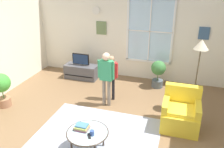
# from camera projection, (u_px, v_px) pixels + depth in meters

# --- Properties ---
(ground_plane) EXTENTS (6.54, 6.54, 0.02)m
(ground_plane) POSITION_uv_depth(u_px,v_px,m) (95.00, 131.00, 4.92)
(ground_plane) COLOR brown
(back_wall) EXTENTS (5.94, 0.17, 2.89)m
(back_wall) POSITION_uv_depth(u_px,v_px,m) (131.00, 31.00, 6.99)
(back_wall) COLOR silver
(back_wall) RESTS_ON ground_plane
(area_rug) EXTENTS (2.48, 2.19, 0.01)m
(area_rug) POSITION_uv_depth(u_px,v_px,m) (95.00, 139.00, 4.64)
(area_rug) COLOR #999EAD
(area_rug) RESTS_ON ground_plane
(tv_stand) EXTENTS (1.02, 0.45, 0.44)m
(tv_stand) POSITION_uv_depth(u_px,v_px,m) (81.00, 72.00, 7.31)
(tv_stand) COLOR #4C4C51
(tv_stand) RESTS_ON ground_plane
(television) EXTENTS (0.53, 0.08, 0.37)m
(television) POSITION_uv_depth(u_px,v_px,m) (81.00, 59.00, 7.14)
(television) COLOR #4C4C4C
(television) RESTS_ON tv_stand
(armchair) EXTENTS (0.76, 0.74, 0.87)m
(armchair) POSITION_uv_depth(u_px,v_px,m) (181.00, 113.00, 4.93)
(armchair) COLOR yellow
(armchair) RESTS_ON ground_plane
(coffee_table) EXTENTS (0.77, 0.77, 0.44)m
(coffee_table) POSITION_uv_depth(u_px,v_px,m) (88.00, 133.00, 4.19)
(coffee_table) COLOR #99B2B7
(coffee_table) RESTS_ON ground_plane
(book_stack) EXTENTS (0.27, 0.20, 0.10)m
(book_stack) POSITION_uv_depth(u_px,v_px,m) (82.00, 127.00, 4.24)
(book_stack) COLOR #B04680
(book_stack) RESTS_ON coffee_table
(cup) EXTENTS (0.08, 0.08, 0.10)m
(cup) POSITION_uv_depth(u_px,v_px,m) (92.00, 133.00, 4.08)
(cup) COLOR #334C8C
(cup) RESTS_ON coffee_table
(remote_near_books) EXTENTS (0.11, 0.14, 0.02)m
(remote_near_books) POSITION_uv_depth(u_px,v_px,m) (89.00, 136.00, 4.06)
(remote_near_books) COLOR black
(remote_near_books) RESTS_ON coffee_table
(person_green_shirt) EXTENTS (0.42, 0.19, 1.38)m
(person_green_shirt) POSITION_uv_depth(u_px,v_px,m) (106.00, 73.00, 5.53)
(person_green_shirt) COLOR #726656
(person_green_shirt) RESTS_ON ground_plane
(person_red_shirt) EXTENTS (0.36, 0.16, 1.20)m
(person_red_shirt) POSITION_uv_depth(u_px,v_px,m) (111.00, 73.00, 5.85)
(person_red_shirt) COLOR black
(person_red_shirt) RESTS_ON ground_plane
(potted_plant_by_window) EXTENTS (0.41, 0.41, 0.80)m
(potted_plant_by_window) POSITION_uv_depth(u_px,v_px,m) (158.00, 72.00, 6.63)
(potted_plant_by_window) COLOR #4C565B
(potted_plant_by_window) RESTS_ON ground_plane
(potted_plant_corner) EXTENTS (0.46, 0.46, 0.86)m
(potted_plant_corner) POSITION_uv_depth(u_px,v_px,m) (1.00, 87.00, 5.62)
(potted_plant_corner) COLOR #9E6B4C
(potted_plant_corner) RESTS_ON ground_plane
(floor_lamp) EXTENTS (0.32, 0.32, 1.74)m
(floor_lamp) POSITION_uv_depth(u_px,v_px,m) (200.00, 52.00, 5.11)
(floor_lamp) COLOR black
(floor_lamp) RESTS_ON ground_plane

